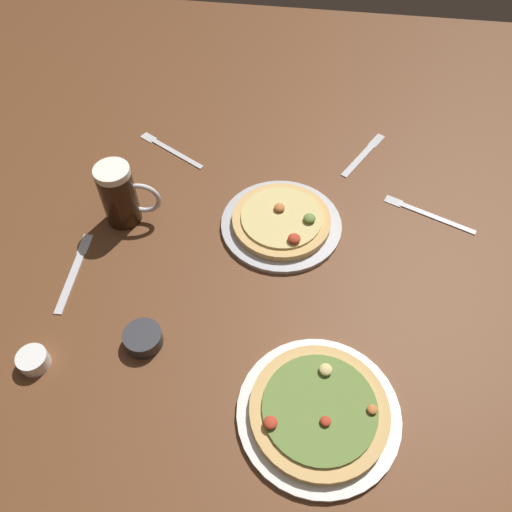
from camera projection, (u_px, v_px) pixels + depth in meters
The scene contains 10 objects.
ground_plane at pixel (256, 265), 1.22m from camera, with size 2.40×2.40×0.03m, color brown.
pizza_plate_near at pixel (319, 411), 0.97m from camera, with size 0.31×0.31×0.05m.
pizza_plate_far at pixel (282, 222), 1.26m from camera, with size 0.30×0.30×0.05m.
beer_mug_dark at pixel (120, 195), 1.22m from camera, with size 0.14×0.08×0.16m.
ramekin_sauce at pixel (33, 360), 1.03m from camera, with size 0.06×0.06×0.03m, color white.
ramekin_butter at pixel (143, 338), 1.06m from camera, with size 0.08×0.08×0.03m, color #333338.
fork_left at pixel (170, 149), 1.44m from camera, with size 0.21×0.13×0.01m.
knife_right at pixel (364, 154), 1.43m from camera, with size 0.12×0.20×0.01m.
fork_spare at pixel (427, 214), 1.29m from camera, with size 0.22×0.11×0.01m.
knife_spare at pixel (74, 271), 1.18m from camera, with size 0.03×0.23×0.01m.
Camera 1 is at (0.10, -0.72, 0.96)m, focal length 36.20 mm.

